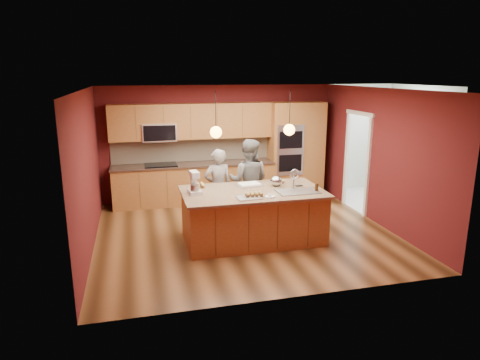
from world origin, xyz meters
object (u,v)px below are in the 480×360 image
object	(u,v)px
person_left	(218,187)
mixing_bowl	(276,181)
island	(254,215)
person_right	(249,181)
stand_mixer	(195,184)

from	to	relation	value
person_left	mixing_bowl	size ratio (longest dim) A/B	6.68
island	person_right	distance (m)	1.05
person_right	mixing_bowl	bearing A→B (deg)	137.61
stand_mixer	mixing_bowl	world-z (taller)	stand_mixer
stand_mixer	mixing_bowl	xyz separation A→B (m)	(1.54, 0.15, -0.08)
island	mixing_bowl	xyz separation A→B (m)	(0.49, 0.23, 0.55)
person_left	mixing_bowl	xyz separation A→B (m)	(0.96, -0.73, 0.25)
island	person_left	bearing A→B (deg)	115.86
person_right	stand_mixer	size ratio (longest dim) A/B	4.35
person_right	person_left	bearing A→B (deg)	23.12
island	person_right	bearing A→B (deg)	80.42
person_left	stand_mixer	size ratio (longest dim) A/B	3.91
mixing_bowl	person_right	bearing A→B (deg)	114.49
stand_mixer	mixing_bowl	bearing A→B (deg)	-1.46
stand_mixer	person_left	bearing A→B (deg)	49.50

